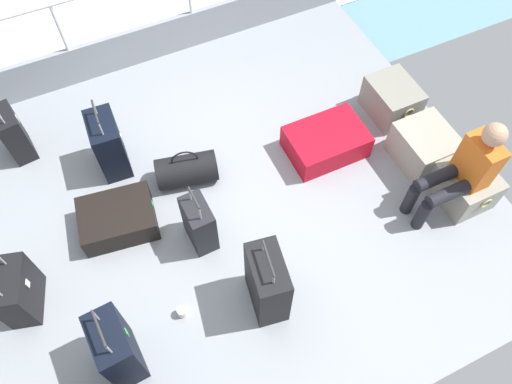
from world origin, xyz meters
name	(u,v)px	position (x,y,z in m)	size (l,w,h in m)	color
ground_plane	(212,210)	(0.00, 0.00, -0.03)	(4.40, 5.20, 0.06)	gray
gunwale_port	(136,47)	(-2.17, 0.00, 0.23)	(0.06, 5.20, 0.45)	gray
railing_port	(125,4)	(-2.17, 0.00, 0.78)	(0.04, 4.20, 1.02)	silver
sea_wake	(111,13)	(-3.60, 0.00, -0.34)	(12.00, 12.00, 0.01)	#6B99A8
cargo_crate_0	(392,100)	(-0.30, 2.17, 0.19)	(0.57, 0.43, 0.38)	gray
cargo_crate_1	(424,147)	(0.36, 2.11, 0.20)	(0.58, 0.49, 0.39)	#9E9989
cargo_crate_2	(465,185)	(0.88, 2.20, 0.18)	(0.54, 0.45, 0.37)	gray
passenger_seated	(463,170)	(0.88, 2.02, 0.55)	(0.34, 0.66, 1.07)	orange
suitcase_0	(18,291)	(0.19, -1.76, 0.26)	(0.49, 0.36, 0.70)	black
suitcase_1	(117,348)	(1.00, -1.16, 0.34)	(0.44, 0.27, 0.85)	black
suitcase_2	(199,224)	(0.25, -0.20, 0.27)	(0.35, 0.22, 0.72)	black
suitcase_3	(109,145)	(-0.89, -0.67, 0.31)	(0.45, 0.29, 0.80)	black
suitcase_4	(118,219)	(-0.19, -0.84, 0.13)	(0.59, 0.73, 0.26)	black
suitcase_6	(267,283)	(1.02, 0.08, 0.35)	(0.49, 0.33, 0.83)	black
suitcase_7	(326,142)	(-0.15, 1.30, 0.14)	(0.54, 0.77, 0.27)	#B70C1E
suitcase_8	(13,134)	(-1.45, -1.47, 0.28)	(0.38, 0.25, 0.75)	black
duffel_bag	(187,170)	(-0.41, -0.08, 0.15)	(0.42, 0.63, 0.44)	black
paper_cup	(182,312)	(0.84, -0.62, 0.05)	(0.08, 0.08, 0.10)	white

